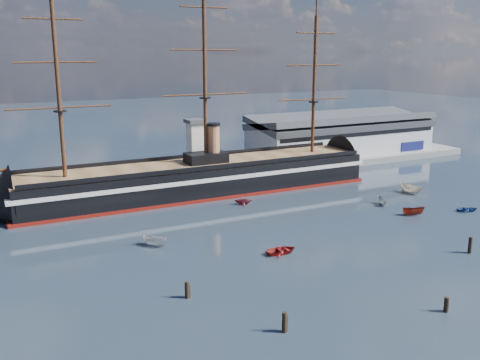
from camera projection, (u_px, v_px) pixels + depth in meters
name	position (u px, v px, depth m)	size (l,w,h in m)	color
ground	(243.00, 213.00, 117.56)	(600.00, 600.00, 0.00)	#212F40
quay	(215.00, 176.00, 153.09)	(180.00, 18.00, 2.00)	slate
warehouse	(341.00, 135.00, 176.27)	(63.00, 21.00, 11.60)	#B7BABC
quay_tower	(196.00, 146.00, 145.08)	(5.00, 5.00, 15.00)	silver
warship	(193.00, 179.00, 132.27)	(112.94, 16.90, 53.94)	black
motorboat_a	(155.00, 246.00, 97.76)	(5.96, 2.18, 2.38)	silver
motorboat_b	(282.00, 253.00, 94.26)	(3.57, 1.43, 1.67)	maroon
motorboat_c	(382.00, 205.00, 124.06)	(5.16, 1.89, 2.07)	gray
motorboat_d	(243.00, 204.00, 124.46)	(6.35, 2.75, 2.33)	maroon
motorboat_e	(467.00, 211.00, 119.17)	(2.91, 1.16, 1.36)	navy
motorboat_f	(411.00, 193.00, 134.24)	(7.08, 2.60, 2.83)	beige
motorboat_g	(413.00, 215.00, 116.21)	(5.62, 2.06, 2.25)	maroon
piling_near_left	(284.00, 332.00, 67.73)	(0.64, 0.64, 3.45)	black
piling_near_mid	(446.00, 312.00, 73.02)	(0.64, 0.64, 2.85)	black
piling_near_right	(469.00, 253.00, 94.38)	(0.64, 0.64, 3.69)	black
piling_extra	(187.00, 298.00, 77.17)	(0.64, 0.64, 3.19)	black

